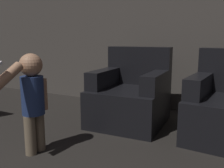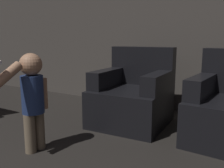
# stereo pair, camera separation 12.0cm
# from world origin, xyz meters

# --- Properties ---
(wall_back) EXTENTS (8.40, 0.05, 2.60)m
(wall_back) POSITION_xyz_m (0.00, 4.50, 1.30)
(wall_back) COLOR #423D38
(wall_back) RESTS_ON ground_plane
(armchair_left) EXTENTS (0.82, 0.87, 0.87)m
(armchair_left) POSITION_xyz_m (-0.09, 3.71, 0.31)
(armchair_left) COLOR black
(armchair_left) RESTS_ON ground_plane
(person_toddler) EXTENTS (0.19, 0.59, 0.85)m
(person_toddler) POSITION_xyz_m (-0.51, 2.60, 0.50)
(person_toddler) COLOR brown
(person_toddler) RESTS_ON ground_plane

